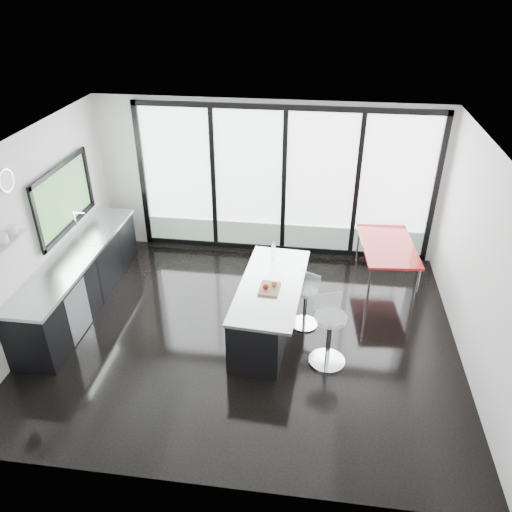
# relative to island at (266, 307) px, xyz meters

# --- Properties ---
(floor) EXTENTS (6.00, 5.00, 0.00)m
(floor) POSITION_rel_island_xyz_m (-0.27, -0.11, -0.42)
(floor) COLOR black
(floor) RESTS_ON ground
(ceiling) EXTENTS (6.00, 5.00, 0.00)m
(ceiling) POSITION_rel_island_xyz_m (-0.27, -0.11, 2.38)
(ceiling) COLOR white
(ceiling) RESTS_ON wall_back
(wall_back) EXTENTS (6.00, 0.09, 2.80)m
(wall_back) POSITION_rel_island_xyz_m (-0.00, 2.36, 0.85)
(wall_back) COLOR silver
(wall_back) RESTS_ON ground
(wall_front) EXTENTS (6.00, 0.00, 2.80)m
(wall_front) POSITION_rel_island_xyz_m (-0.27, -2.61, 0.98)
(wall_front) COLOR silver
(wall_front) RESTS_ON ground
(wall_left) EXTENTS (0.26, 5.00, 2.80)m
(wall_left) POSITION_rel_island_xyz_m (-3.25, 0.16, 1.14)
(wall_left) COLOR silver
(wall_left) RESTS_ON ground
(wall_right) EXTENTS (0.00, 5.00, 2.80)m
(wall_right) POSITION_rel_island_xyz_m (2.73, -0.11, 0.98)
(wall_right) COLOR silver
(wall_right) RESTS_ON ground
(counter_cabinets) EXTENTS (0.69, 3.24, 1.36)m
(counter_cabinets) POSITION_rel_island_xyz_m (-2.95, 0.29, 0.04)
(counter_cabinets) COLOR black
(counter_cabinets) RESTS_ON floor
(island) EXTENTS (0.99, 2.10, 1.08)m
(island) POSITION_rel_island_xyz_m (0.00, 0.00, 0.00)
(island) COLOR black
(island) RESTS_ON floor
(bar_stool_near) EXTENTS (0.63, 0.63, 0.78)m
(bar_stool_near) POSITION_rel_island_xyz_m (0.90, -0.56, -0.03)
(bar_stool_near) COLOR silver
(bar_stool_near) RESTS_ON floor
(bar_stool_far) EXTENTS (0.54, 0.54, 0.64)m
(bar_stool_far) POSITION_rel_island_xyz_m (0.55, 0.22, -0.10)
(bar_stool_far) COLOR silver
(bar_stool_far) RESTS_ON floor
(red_table) EXTENTS (0.94, 1.51, 0.77)m
(red_table) POSITION_rel_island_xyz_m (1.80, 1.47, -0.04)
(red_table) COLOR #A91C1B
(red_table) RESTS_ON floor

